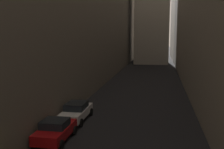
# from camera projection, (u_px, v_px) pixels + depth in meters

# --- Properties ---
(ground_plane) EXTENTS (264.00, 264.00, 0.00)m
(ground_plane) POSITION_uv_depth(u_px,v_px,m) (146.00, 77.00, 46.38)
(ground_plane) COLOR black
(building_block_left) EXTENTS (15.13, 108.00, 24.24)m
(building_block_left) POSITION_uv_depth(u_px,v_px,m) (74.00, 6.00, 48.89)
(building_block_left) COLOR #60594F
(building_block_left) RESTS_ON ground
(building_block_right) EXTENTS (12.71, 108.00, 23.13)m
(building_block_right) POSITION_uv_depth(u_px,v_px,m) (222.00, 7.00, 44.65)
(building_block_right) COLOR gray
(building_block_right) RESTS_ON ground
(parked_car_left_third) EXTENTS (1.98, 3.91, 1.46)m
(parked_car_left_third) POSITION_uv_depth(u_px,v_px,m) (55.00, 130.00, 18.15)
(parked_car_left_third) COLOR maroon
(parked_car_left_third) RESTS_ON ground
(parked_car_left_far) EXTENTS (1.90, 4.51, 1.48)m
(parked_car_left_far) POSITION_uv_depth(u_px,v_px,m) (76.00, 111.00, 22.64)
(parked_car_left_far) COLOR silver
(parked_car_left_far) RESTS_ON ground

